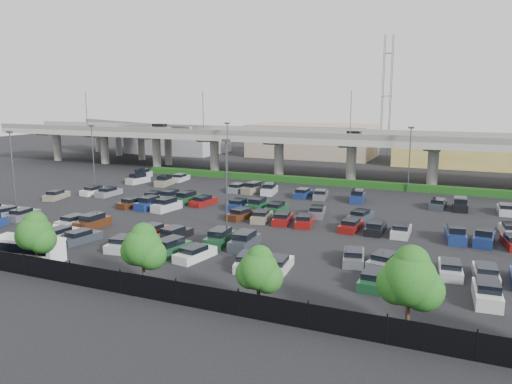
% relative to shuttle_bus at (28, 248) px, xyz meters
% --- Properties ---
extents(ground, '(280.00, 280.00, 0.00)m').
position_rel_shuttle_bus_xyz_m(ground, '(11.90, 24.96, -1.17)').
color(ground, black).
extents(overpass, '(150.00, 13.00, 15.80)m').
position_rel_shuttle_bus_xyz_m(overpass, '(11.69, 56.92, 5.80)').
color(overpass, '#999991').
rests_on(overpass, ground).
extents(on_ramp, '(50.93, 30.13, 8.80)m').
position_rel_shuttle_bus_xyz_m(on_ramp, '(-40.20, 68.01, 5.69)').
color(on_ramp, '#999991').
rests_on(on_ramp, ground).
extents(hedge, '(66.00, 1.60, 1.10)m').
position_rel_shuttle_bus_xyz_m(hedge, '(11.90, 49.96, -0.62)').
color(hedge, '#194313').
rests_on(hedge, ground).
extents(fence, '(70.00, 0.10, 2.00)m').
position_rel_shuttle_bus_xyz_m(fence, '(11.85, -3.04, -0.27)').
color(fence, black).
rests_on(fence, ground).
extents(tree_row, '(65.07, 3.66, 5.94)m').
position_rel_shuttle_bus_xyz_m(tree_row, '(12.61, -1.57, 2.35)').
color(tree_row, '#332316').
rests_on(tree_row, ground).
extents(shuttle_bus, '(6.90, 3.04, 2.15)m').
position_rel_shuttle_bus_xyz_m(shuttle_bus, '(0.00, 0.00, 0.00)').
color(shuttle_bus, silver).
rests_on(shuttle_bus, ground).
extents(parked_cars, '(63.13, 41.61, 1.67)m').
position_rel_shuttle_bus_xyz_m(parked_cars, '(10.52, 21.17, -0.55)').
color(parked_cars, white).
rests_on(parked_cars, ground).
extents(light_poles, '(66.90, 48.38, 10.30)m').
position_rel_shuttle_bus_xyz_m(light_poles, '(7.78, 26.96, 5.07)').
color(light_poles, '#45454A').
rests_on(light_poles, ground).
extents(distant_buildings, '(138.00, 24.00, 9.00)m').
position_rel_shuttle_bus_xyz_m(distant_buildings, '(24.28, 86.77, 2.58)').
color(distant_buildings, gray).
rests_on(distant_buildings, ground).
extents(comm_tower, '(2.40, 2.40, 30.00)m').
position_rel_shuttle_bus_xyz_m(comm_tower, '(15.90, 98.96, 14.44)').
color(comm_tower, '#45454A').
rests_on(comm_tower, ground).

